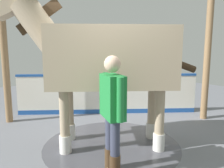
# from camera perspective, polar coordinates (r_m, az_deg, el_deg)

# --- Properties ---
(ground_plane) EXTENTS (16.00, 16.00, 0.02)m
(ground_plane) POSITION_cam_1_polar(r_m,az_deg,el_deg) (4.34, 1.58, -14.51)
(ground_plane) COLOR slate
(wet_patch) EXTENTS (2.48, 2.48, 0.00)m
(wet_patch) POSITION_cam_1_polar(r_m,az_deg,el_deg) (4.13, -0.07, -15.65)
(wet_patch) COLOR #4C4C54
(wet_patch) RESTS_ON ground
(barrier_wall) EXTENTS (2.70, 4.12, 1.09)m
(barrier_wall) POSITION_cam_1_polar(r_m,az_deg,el_deg) (5.88, -1.10, -3.01)
(barrier_wall) COLOR silver
(barrier_wall) RESTS_ON ground
(roof_post_near) EXTENTS (0.16, 0.16, 3.04)m
(roof_post_near) POSITION_cam_1_polar(r_m,az_deg,el_deg) (5.63, -26.49, 5.95)
(roof_post_near) COLOR olive
(roof_post_near) RESTS_ON ground
(roof_post_far) EXTENTS (0.16, 0.16, 3.04)m
(roof_post_far) POSITION_cam_1_polar(r_m,az_deg,el_deg) (5.80, 23.90, 6.17)
(roof_post_far) COLOR olive
(roof_post_far) RESTS_ON ground
(horse) EXTENTS (2.20, 3.06, 2.76)m
(horse) POSITION_cam_1_polar(r_m,az_deg,el_deg) (3.75, -1.96, 6.83)
(horse) COLOR tan
(horse) RESTS_ON ground
(handler) EXTENTS (0.64, 0.35, 1.65)m
(handler) POSITION_cam_1_polar(r_m,az_deg,el_deg) (2.90, 0.09, -6.39)
(handler) COLOR #47331E
(handler) RESTS_ON ground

